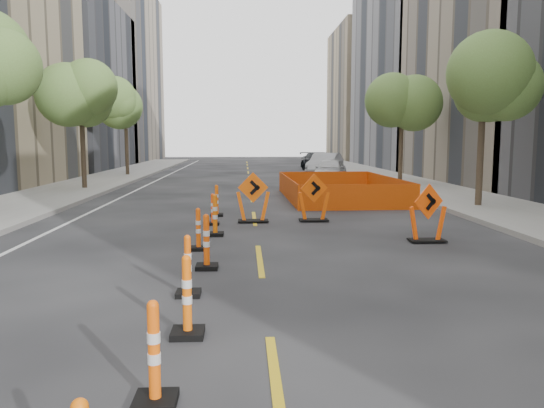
{
  "coord_description": "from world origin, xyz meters",
  "views": [
    {
      "loc": [
        -0.33,
        -7.19,
        2.6
      ],
      "look_at": [
        0.32,
        4.97,
        1.1
      ],
      "focal_mm": 35.0,
      "sensor_mm": 36.0,
      "label": 1
    }
  ],
  "objects": [
    {
      "name": "channelizer_2",
      "position": [
        -1.09,
        -0.38,
        0.55
      ],
      "size": [
        0.43,
        0.43,
        1.1
      ],
      "primitive_type": null,
      "color": "#FB650A",
      "rests_on": "ground"
    },
    {
      "name": "parked_car_far",
      "position": [
        5.93,
        35.58,
        0.76
      ],
      "size": [
        3.36,
        5.62,
        1.53
      ],
      "primitive_type": "imported",
      "rotation": [
        0.0,
        0.0,
        0.25
      ],
      "color": "black",
      "rests_on": "ground"
    },
    {
      "name": "tree_l_c",
      "position": [
        -8.4,
        20.0,
        4.53
      ],
      "size": [
        2.8,
        2.8,
        5.95
      ],
      "color": "#382B1E",
      "rests_on": "ground"
    },
    {
      "name": "channelizer_1",
      "position": [
        -1.21,
        -2.21,
        0.53
      ],
      "size": [
        0.42,
        0.42,
        1.07
      ],
      "primitive_type": null,
      "color": "#FF5D0A",
      "rests_on": "ground"
    },
    {
      "name": "tree_l_d",
      "position": [
        -8.4,
        30.0,
        4.53
      ],
      "size": [
        2.8,
        2.8,
        5.95
      ],
      "color": "#382B1E",
      "rests_on": "ground"
    },
    {
      "name": "bld_right_c",
      "position": [
        17.0,
        23.8,
        7.0
      ],
      "size": [
        12.0,
        16.0,
        14.0
      ],
      "primitive_type": "cube",
      "color": "gray",
      "rests_on": "ground"
    },
    {
      "name": "channelizer_5",
      "position": [
        -1.41,
        5.12,
        0.5
      ],
      "size": [
        0.39,
        0.39,
        1.0
      ],
      "primitive_type": null,
      "color": "#E14C09",
      "rests_on": "ground"
    },
    {
      "name": "channelizer_8",
      "position": [
        -1.26,
        10.62,
        0.53
      ],
      "size": [
        0.42,
        0.42,
        1.07
      ],
      "primitive_type": null,
      "color": "#E45509",
      "rests_on": "ground"
    },
    {
      "name": "bld_left_d",
      "position": [
        -17.0,
        39.2,
        7.0
      ],
      "size": [
        12.0,
        16.0,
        14.0
      ],
      "primitive_type": "cube",
      "color": "#4C4C51",
      "rests_on": "ground"
    },
    {
      "name": "sidewalk_right",
      "position": [
        9.0,
        12.0,
        0.07
      ],
      "size": [
        4.0,
        90.0,
        0.15
      ],
      "primitive_type": "cube",
      "color": "gray",
      "rests_on": "ground"
    },
    {
      "name": "chevron_sign_center",
      "position": [
        1.87,
        9.3,
        0.76
      ],
      "size": [
        1.13,
        0.85,
        1.52
      ],
      "primitive_type": null,
      "rotation": [
        0.0,
        0.0,
        0.26
      ],
      "color": "#D54A09",
      "rests_on": "ground"
    },
    {
      "name": "sidewalk_left",
      "position": [
        -9.0,
        12.0,
        0.07
      ],
      "size": [
        4.0,
        90.0,
        0.15
      ],
      "primitive_type": "cube",
      "color": "gray",
      "rests_on": "ground"
    },
    {
      "name": "ground_plane",
      "position": [
        0.0,
        0.0,
        0.0
      ],
      "size": [
        140.0,
        140.0,
        0.0
      ],
      "primitive_type": "plane",
      "color": "black"
    },
    {
      "name": "channelizer_4",
      "position": [
        -1.09,
        3.29,
        0.56
      ],
      "size": [
        0.44,
        0.44,
        1.12
      ],
      "primitive_type": null,
      "color": "#D84909",
      "rests_on": "ground"
    },
    {
      "name": "channelizer_3",
      "position": [
        -1.27,
        1.46,
        0.52
      ],
      "size": [
        0.41,
        0.41,
        1.03
      ],
      "primitive_type": null,
      "color": "#EA5709",
      "rests_on": "ground"
    },
    {
      "name": "parked_car_mid",
      "position": [
        5.39,
        29.91,
        0.8
      ],
      "size": [
        3.38,
        5.16,
        1.61
      ],
      "primitive_type": "imported",
      "rotation": [
        0.0,
        0.0,
        -0.38
      ],
      "color": "#A3A3A8",
      "rests_on": "ground"
    },
    {
      "name": "chevron_sign_right",
      "position": [
        4.29,
        5.79,
        0.74
      ],
      "size": [
        1.14,
        0.92,
        1.48
      ],
      "primitive_type": null,
      "rotation": [
        0.0,
        0.0,
        0.38
      ],
      "color": "#FF4D0A",
      "rests_on": "ground"
    },
    {
      "name": "chevron_sign_left",
      "position": [
        -0.05,
        9.21,
        0.79
      ],
      "size": [
        1.09,
        0.7,
        1.57
      ],
      "primitive_type": null,
      "rotation": [
        0.0,
        0.0,
        0.07
      ],
      "color": "#F15A0A",
      "rests_on": "ground"
    },
    {
      "name": "channelizer_6",
      "position": [
        -1.11,
        6.96,
        0.56
      ],
      "size": [
        0.45,
        0.45,
        1.13
      ],
      "primitive_type": null,
      "color": "#D65909",
      "rests_on": "ground"
    },
    {
      "name": "safety_fence",
      "position": [
        3.79,
        15.6,
        0.48
      ],
      "size": [
        4.62,
        7.7,
        0.95
      ],
      "primitive_type": null,
      "rotation": [
        0.0,
        0.0,
        0.02
      ],
      "color": "#DE500B",
      "rests_on": "ground"
    },
    {
      "name": "bld_right_d",
      "position": [
        17.0,
        40.2,
        10.0
      ],
      "size": [
        12.0,
        18.0,
        20.0
      ],
      "primitive_type": "cube",
      "color": "gray",
      "rests_on": "ground"
    },
    {
      "name": "bld_left_e",
      "position": [
        -17.0,
        55.6,
        10.0
      ],
      "size": [
        12.0,
        20.0,
        20.0
      ],
      "primitive_type": "cube",
      "color": "gray",
      "rests_on": "ground"
    },
    {
      "name": "tree_r_b",
      "position": [
        8.4,
        12.0,
        4.53
      ],
      "size": [
        2.8,
        2.8,
        5.95
      ],
      "color": "#382B1E",
      "rests_on": "ground"
    },
    {
      "name": "bld_right_e",
      "position": [
        17.0,
        58.6,
        8.0
      ],
      "size": [
        12.0,
        14.0,
        16.0
      ],
      "primitive_type": "cube",
      "color": "tan",
      "rests_on": "ground"
    },
    {
      "name": "parked_car_near",
      "position": [
        4.92,
        24.77,
        0.72
      ],
      "size": [
        2.84,
        4.52,
        1.43
      ],
      "primitive_type": "imported",
      "rotation": [
        0.0,
        0.0,
        -0.29
      ],
      "color": "#B4B5B6",
      "rests_on": "ground"
    },
    {
      "name": "channelizer_7",
      "position": [
        -1.28,
        8.79,
        0.48
      ],
      "size": [
        0.38,
        0.38,
        0.96
      ],
      "primitive_type": null,
      "color": "#FF420A",
      "rests_on": "ground"
    },
    {
      "name": "tree_r_c",
      "position": [
        8.4,
        22.0,
        4.53
      ],
      "size": [
        2.8,
        2.8,
        5.95
      ],
      "color": "#382B1E",
      "rests_on": "ground"
    }
  ]
}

